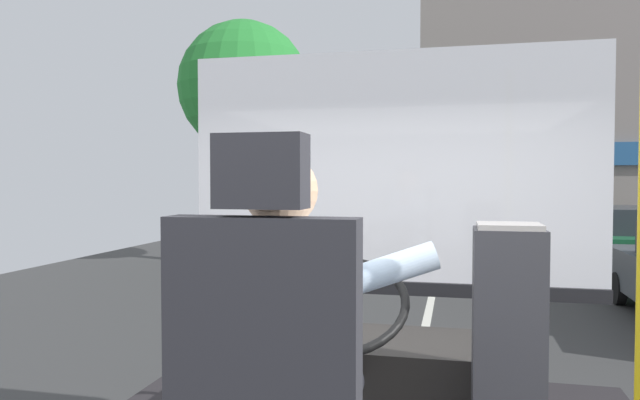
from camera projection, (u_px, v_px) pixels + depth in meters
The scene contains 10 objects.
ground at pixel (433, 292), 10.63m from camera, with size 18.00×44.00×0.06m.
bus_driver at pixel (286, 338), 1.64m from camera, with size 0.84×0.60×0.82m.
steering_console at pixel (358, 374), 2.85m from camera, with size 1.10×1.03×0.83m.
fare_box at pixel (508, 354), 2.25m from camera, with size 0.26×0.25×1.00m.
windshield_panel at pixel (390, 200), 3.57m from camera, with size 2.50×0.08×1.48m.
street_tree at pixel (244, 88), 13.49m from camera, with size 3.00×3.00×5.63m.
shop_building at pixel (609, 114), 17.65m from camera, with size 10.96×5.11×7.93m.
parked_car_green at pixel (635, 240), 12.33m from camera, with size 1.89×4.10×1.43m.
parked_car_red at pixel (581, 226), 17.30m from camera, with size 1.80×3.89×1.20m.
parked_car_black at pixel (539, 212), 24.36m from camera, with size 1.85×3.92×1.22m.
Camera 1 is at (0.39, -1.96, 2.02)m, focal length 33.04 mm.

